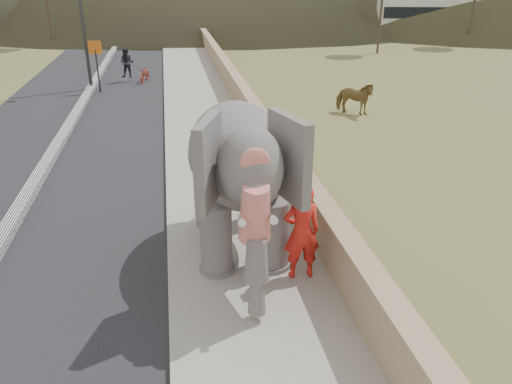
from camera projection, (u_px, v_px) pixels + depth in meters
ground at (258, 315)px, 8.55m from camera, size 160.00×160.00×0.00m
road at (60, 145)px, 16.75m from camera, size 7.00×120.00×0.03m
median at (59, 142)px, 16.72m from camera, size 0.35×120.00×0.22m
walkway at (208, 135)px, 17.51m from camera, size 3.00×120.00×0.15m
parapet at (255, 120)px, 17.57m from camera, size 0.30×120.00×1.10m
signboard at (96, 58)px, 23.18m from camera, size 0.60×0.08×2.40m
cow at (354, 98)px, 20.04m from camera, size 1.70×1.51×1.33m
distant_car at (405, 26)px, 44.57m from camera, size 4.26×1.78×1.44m
bus_white at (443, 19)px, 42.45m from camera, size 11.28×5.06×3.10m
elephant_and_man at (239, 175)px, 9.84m from camera, size 2.43×4.37×3.12m
motorcyclist at (136, 69)px, 25.80m from camera, size 1.69×1.64×1.75m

